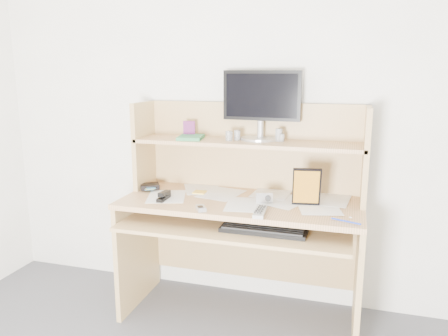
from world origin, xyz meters
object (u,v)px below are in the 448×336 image
(desk, at_px, (244,205))
(keyboard, at_px, (264,229))
(tv_remote, at_px, (260,212))
(monitor, at_px, (261,103))
(game_case, at_px, (307,187))

(desk, relative_size, keyboard, 3.04)
(tv_remote, bearing_deg, monitor, 97.36)
(desk, distance_m, keyboard, 0.34)
(keyboard, xyz_separation_m, tv_remote, (-0.02, -0.02, 0.10))
(desk, xyz_separation_m, game_case, (0.38, -0.10, 0.17))
(tv_remote, height_order, monitor, monitor)
(tv_remote, xyz_separation_m, monitor, (-0.10, 0.46, 0.54))
(monitor, bearing_deg, keyboard, -71.42)
(keyboard, relative_size, tv_remote, 2.34)
(game_case, height_order, monitor, monitor)
(tv_remote, relative_size, game_case, 0.90)
(keyboard, distance_m, monitor, 0.78)
(game_case, bearing_deg, monitor, 132.30)
(desk, distance_m, monitor, 0.63)
(monitor, bearing_deg, game_case, -34.67)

